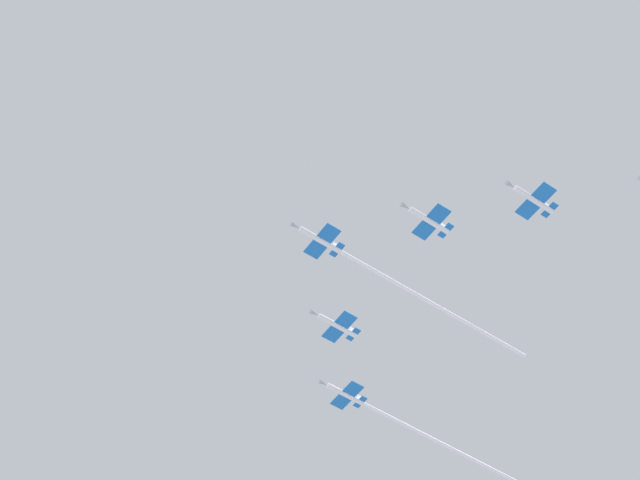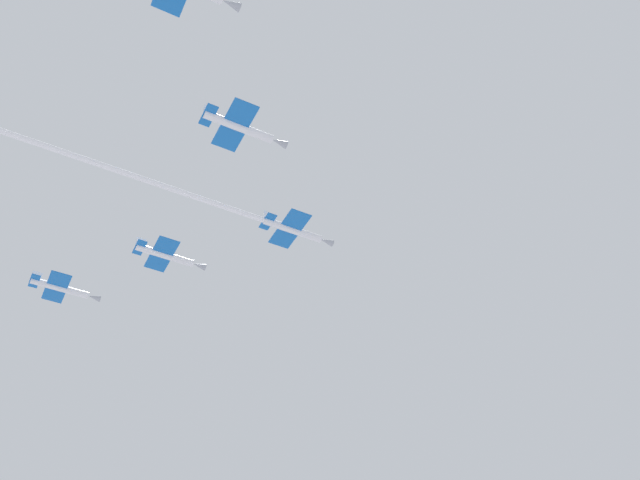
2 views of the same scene
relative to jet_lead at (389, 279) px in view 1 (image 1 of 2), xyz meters
name	(u,v)px [view 1 (image 1 of 2)]	position (x,y,z in m)	size (l,w,h in m)	color
jet_lead	(389,279)	(0.00, 0.00, 0.00)	(44.21, 50.19, 2.69)	white
jet_port_inner	(428,220)	(11.19, -12.98, 0.81)	(10.40, 11.28, 2.69)	white
jet_starboard_inner	(336,325)	(-14.32, 9.41, -0.80)	(10.40, 11.28, 2.69)	white
jet_port_outer	(533,199)	(33.40, -13.40, 0.15)	(10.40, 11.28, 2.69)	white
jet_starboard_outer	(408,426)	(-4.89, 45.89, -0.15)	(44.74, 50.79, 2.69)	white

